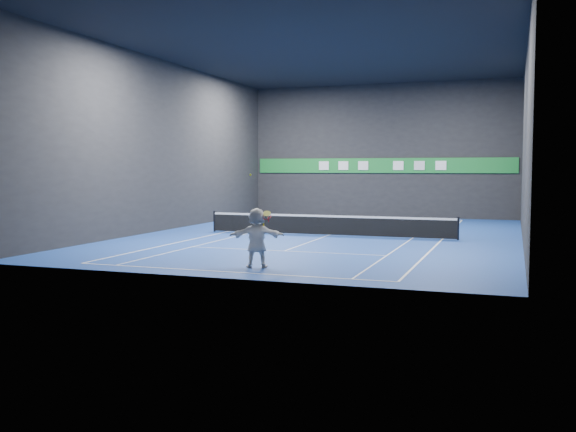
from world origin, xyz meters
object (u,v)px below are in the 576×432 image
(tennis_ball, at_px, (250,175))
(tennis_net, at_px, (328,225))
(tennis_racket, at_px, (266,217))
(player, at_px, (257,238))

(tennis_ball, distance_m, tennis_net, 10.80)
(tennis_ball, relative_size, tennis_racket, 0.12)
(tennis_ball, bearing_deg, player, -35.35)
(player, distance_m, tennis_racket, 0.76)
(player, height_order, tennis_racket, player)
(player, height_order, tennis_net, player)
(player, relative_size, tennis_racket, 3.33)
(tennis_ball, height_order, tennis_net, tennis_ball)
(player, bearing_deg, tennis_ball, -56.23)
(tennis_ball, distance_m, tennis_racket, 1.54)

